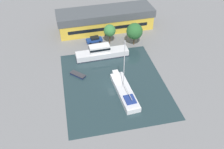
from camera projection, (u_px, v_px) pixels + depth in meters
ground_plane at (114, 83)px, 56.47m from camera, size 440.00×440.00×0.00m
water_canal at (114, 83)px, 56.47m from camera, size 22.53×26.90×0.01m
warehouse_building at (105, 19)px, 74.18m from camera, size 28.77×9.45×6.11m
quay_tree_near_building at (110, 31)px, 67.11m from camera, size 3.24×3.24×5.66m
quay_tree_by_water at (135, 31)px, 66.64m from camera, size 4.40×4.40×6.31m
parked_car at (94, 40)px, 69.66m from camera, size 4.59×2.36×1.60m
sailboat_moored at (124, 91)px, 53.51m from camera, size 3.85×13.26×12.86m
motor_cruiser at (101, 53)px, 63.85m from camera, size 13.75×3.83×3.45m
small_dinghy at (78, 75)px, 58.49m from camera, size 3.72×3.73×0.49m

